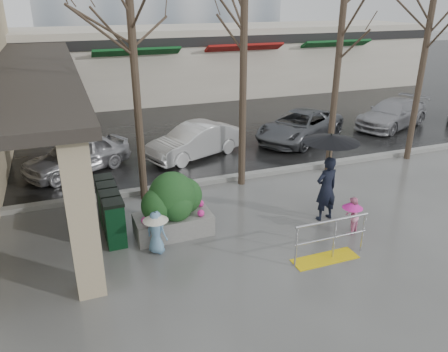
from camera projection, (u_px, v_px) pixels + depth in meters
ground at (253, 244)px, 10.82m from camera, size 120.00×120.00×0.00m
street_asphalt at (121, 86)px, 29.83m from camera, size 120.00×36.00×0.01m
curb at (203, 182)px, 14.25m from camera, size 120.00×0.30×0.15m
canopy_slab at (30, 62)px, 14.78m from camera, size 2.80×18.00×0.25m
pillar_front at (82, 216)px, 8.44m from camera, size 0.55×0.55×3.50m
pillar_back at (68, 128)px, 14.06m from camera, size 0.55×0.55×3.50m
storefront_row at (162, 62)px, 26.23m from camera, size 34.00×6.74×4.00m
handrail at (329, 245)px, 10.08m from camera, size 1.90×0.50×1.03m
tree_west at (131, 21)px, 11.33m from camera, size 3.20×3.20×6.80m
tree_midwest at (244, 14)px, 12.32m from camera, size 3.20×3.20×7.00m
tree_mideast at (342, 25)px, 13.54m from camera, size 3.20×3.20×6.50m
tree_east at (433, 6)px, 14.48m from camera, size 3.20×3.20×7.20m
woman at (328, 167)px, 11.48m from camera, size 1.48×1.48×2.46m
child_pink at (352, 213)px, 11.12m from camera, size 0.61×0.57×1.00m
child_blue at (156, 228)px, 10.25m from camera, size 0.61×0.61×1.08m
planter at (173, 205)px, 11.01m from camera, size 1.95×1.15×1.70m
news_boxes at (110, 209)px, 11.25m from camera, size 0.53×2.16×1.20m
car_a at (77, 155)px, 15.04m from camera, size 3.97×3.03×1.26m
car_b at (195, 141)px, 16.47m from camera, size 4.04×2.67×1.26m
car_c at (300, 126)px, 18.39m from camera, size 4.97×4.07×1.26m
car_d at (392, 114)px, 20.30m from camera, size 4.69×3.24×1.26m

